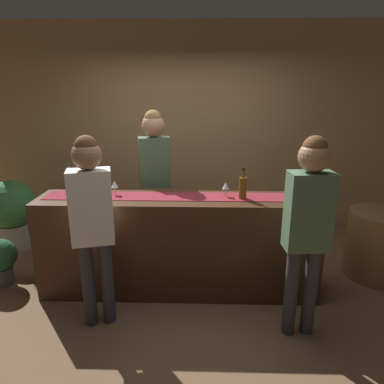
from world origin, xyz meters
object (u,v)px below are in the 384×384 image
wine_bottle_clear (70,183)px  customer_sipping (308,218)px  bartender (155,171)px  customer_browsing (92,214)px  potted_plant_small (0,259)px  potted_plant_tall (12,210)px  wine_bottle_amber (243,187)px  wine_glass_mid_counter (226,186)px  round_side_table (379,244)px  wine_glass_near_customer (115,185)px

wine_bottle_clear → customer_sipping: size_ratio=0.18×
wine_bottle_clear → bartender: bearing=33.1°
customer_browsing → potted_plant_small: bearing=138.9°
bartender → potted_plant_tall: (-1.89, 0.32, -0.60)m
wine_bottle_amber → bartender: size_ratio=0.17×
customer_sipping → potted_plant_tall: bearing=150.5°
wine_glass_mid_counter → round_side_table: (1.71, 0.30, -0.73)m
wine_bottle_clear → wine_glass_near_customer: 0.46m
wine_bottle_amber → bartender: bearing=145.7°
bartender → potted_plant_small: (-1.59, -0.56, -0.83)m
customer_sipping → round_side_table: customer_sipping is taller
wine_bottle_clear → customer_browsing: bearing=-58.0°
bartender → round_side_table: size_ratio=2.42×
round_side_table → potted_plant_tall: potted_plant_tall is taller
round_side_table → potted_plant_tall: size_ratio=0.82×
wine_glass_near_customer → wine_glass_mid_counter: bearing=-1.1°
bartender → wine_glass_mid_counter: bearing=131.2°
wine_bottle_clear → potted_plant_small: wine_bottle_clear is taller
wine_glass_near_customer → customer_sipping: size_ratio=0.09×
wine_glass_mid_counter → wine_glass_near_customer: bearing=178.9°
wine_bottle_amber → potted_plant_small: bearing=178.4°
wine_glass_near_customer → potted_plant_tall: size_ratio=0.16×
bartender → potted_plant_tall: bartender is taller
bartender → round_side_table: 2.60m
round_side_table → potted_plant_small: (-4.07, -0.29, -0.08)m
wine_bottle_clear → potted_plant_tall: wine_bottle_clear is taller
wine_bottle_clear → customer_browsing: customer_browsing is taller
wine_glass_mid_counter → customer_browsing: 1.28m
wine_glass_near_customer → wine_glass_mid_counter: size_ratio=1.00×
customer_sipping → bartender: bearing=133.6°
potted_plant_tall → customer_sipping: bearing=-25.9°
wine_bottle_amber → wine_glass_near_customer: (-1.25, 0.09, -0.01)m
wine_glass_near_customer → round_side_table: bearing=5.6°
wine_bottle_amber → customer_sipping: customer_sipping is taller
round_side_table → bartender: bearing=173.9°
customer_sipping → potted_plant_small: 3.12m
wine_glass_mid_counter → round_side_table: wine_glass_mid_counter is taller
round_side_table → potted_plant_small: bearing=-175.9°
wine_glass_mid_counter → bartender: (-0.76, 0.56, 0.02)m
bartender → potted_plant_tall: size_ratio=1.99×
bartender → potted_plant_small: bartender is taller
customer_browsing → wine_glass_near_customer: bearing=71.6°
customer_browsing → potted_plant_tall: 2.19m
customer_sipping → wine_glass_mid_counter: bearing=127.0°
customer_browsing → potted_plant_small: size_ratio=3.33×
round_side_table → potted_plant_small: size_ratio=1.47×
wine_glass_near_customer → potted_plant_tall: (-1.57, 0.86, -0.58)m
wine_bottle_clear → wine_glass_mid_counter: wine_bottle_clear is taller
customer_sipping → potted_plant_small: size_ratio=3.36×
wine_bottle_amber → potted_plant_tall: 3.03m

